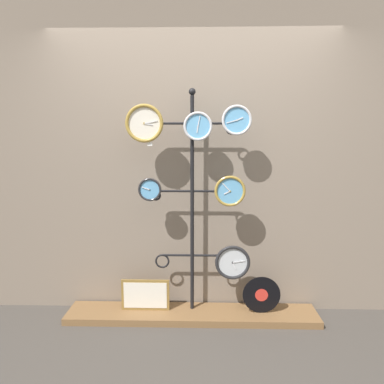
{
  "coord_description": "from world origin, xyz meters",
  "views": [
    {
      "loc": [
        0.09,
        -2.76,
        1.6
      ],
      "look_at": [
        0.0,
        0.36,
        1.13
      ],
      "focal_mm": 35.0,
      "sensor_mm": 36.0,
      "label": 1
    }
  ],
  "objects_px": {
    "clock_top_left": "(144,123)",
    "clock_middle_right": "(230,191)",
    "clock_bottom_right": "(233,262)",
    "picture_frame": "(145,295)",
    "display_stand": "(192,246)",
    "clock_top_right": "(237,120)",
    "vinyl_record": "(262,295)",
    "clock_top_center": "(198,126)",
    "clock_middle_left": "(150,190)"
  },
  "relations": [
    {
      "from": "clock_top_left",
      "to": "vinyl_record",
      "type": "bearing_deg",
      "value": 1.99
    },
    {
      "from": "clock_middle_left",
      "to": "clock_bottom_right",
      "type": "relative_size",
      "value": 0.65
    },
    {
      "from": "display_stand",
      "to": "clock_top_right",
      "type": "distance_m",
      "value": 1.14
    },
    {
      "from": "clock_bottom_right",
      "to": "clock_top_center",
      "type": "bearing_deg",
      "value": 175.61
    },
    {
      "from": "clock_top_left",
      "to": "picture_frame",
      "type": "relative_size",
      "value": 0.73
    },
    {
      "from": "clock_bottom_right",
      "to": "picture_frame",
      "type": "distance_m",
      "value": 0.83
    },
    {
      "from": "clock_top_left",
      "to": "clock_top_right",
      "type": "height_order",
      "value": "clock_top_left"
    },
    {
      "from": "clock_top_left",
      "to": "vinyl_record",
      "type": "height_order",
      "value": "clock_top_left"
    },
    {
      "from": "clock_top_center",
      "to": "picture_frame",
      "type": "relative_size",
      "value": 0.56
    },
    {
      "from": "clock_top_left",
      "to": "clock_top_right",
      "type": "relative_size",
      "value": 1.28
    },
    {
      "from": "clock_top_left",
      "to": "picture_frame",
      "type": "bearing_deg",
      "value": 115.03
    },
    {
      "from": "clock_top_center",
      "to": "clock_middle_left",
      "type": "height_order",
      "value": "clock_top_center"
    },
    {
      "from": "vinyl_record",
      "to": "display_stand",
      "type": "bearing_deg",
      "value": 173.32
    },
    {
      "from": "clock_top_center",
      "to": "picture_frame",
      "type": "xyz_separation_m",
      "value": [
        -0.46,
        0.04,
        -1.47
      ]
    },
    {
      "from": "clock_top_right",
      "to": "display_stand",
      "type": "bearing_deg",
      "value": 163.72
    },
    {
      "from": "clock_top_center",
      "to": "clock_top_right",
      "type": "distance_m",
      "value": 0.32
    },
    {
      "from": "clock_top_right",
      "to": "clock_middle_left",
      "type": "height_order",
      "value": "clock_top_right"
    },
    {
      "from": "clock_middle_right",
      "to": "picture_frame",
      "type": "relative_size",
      "value": 0.61
    },
    {
      "from": "clock_middle_left",
      "to": "clock_middle_right",
      "type": "distance_m",
      "value": 0.67
    },
    {
      "from": "clock_top_right",
      "to": "clock_bottom_right",
      "type": "relative_size",
      "value": 0.81
    },
    {
      "from": "clock_top_left",
      "to": "clock_middle_right",
      "type": "xyz_separation_m",
      "value": [
        0.7,
        -0.0,
        -0.55
      ]
    },
    {
      "from": "display_stand",
      "to": "clock_middle_right",
      "type": "xyz_separation_m",
      "value": [
        0.32,
        -0.11,
        0.5
      ]
    },
    {
      "from": "clock_top_center",
      "to": "vinyl_record",
      "type": "relative_size",
      "value": 0.72
    },
    {
      "from": "clock_top_left",
      "to": "clock_bottom_right",
      "type": "distance_m",
      "value": 1.38
    },
    {
      "from": "clock_top_left",
      "to": "clock_middle_right",
      "type": "distance_m",
      "value": 0.89
    },
    {
      "from": "vinyl_record",
      "to": "picture_frame",
      "type": "distance_m",
      "value": 1.02
    },
    {
      "from": "clock_top_center",
      "to": "clock_middle_left",
      "type": "distance_m",
      "value": 0.66
    },
    {
      "from": "clock_middle_left",
      "to": "clock_bottom_right",
      "type": "distance_m",
      "value": 0.94
    },
    {
      "from": "clock_top_right",
      "to": "clock_middle_right",
      "type": "bearing_deg",
      "value": -177.95
    },
    {
      "from": "clock_top_right",
      "to": "clock_middle_left",
      "type": "relative_size",
      "value": 1.25
    },
    {
      "from": "clock_top_center",
      "to": "clock_top_right",
      "type": "bearing_deg",
      "value": -4.77
    },
    {
      "from": "picture_frame",
      "to": "clock_top_center",
      "type": "bearing_deg",
      "value": -4.64
    },
    {
      "from": "clock_middle_left",
      "to": "clock_middle_right",
      "type": "xyz_separation_m",
      "value": [
        0.67,
        -0.01,
        -0.01
      ]
    },
    {
      "from": "display_stand",
      "to": "clock_top_left",
      "type": "height_order",
      "value": "display_stand"
    },
    {
      "from": "clock_bottom_right",
      "to": "vinyl_record",
      "type": "height_order",
      "value": "clock_bottom_right"
    },
    {
      "from": "clock_middle_left",
      "to": "clock_top_center",
      "type": "bearing_deg",
      "value": 2.71
    },
    {
      "from": "clock_top_left",
      "to": "picture_frame",
      "type": "xyz_separation_m",
      "value": [
        -0.03,
        0.06,
        -1.5
      ]
    },
    {
      "from": "clock_bottom_right",
      "to": "picture_frame",
      "type": "xyz_separation_m",
      "value": [
        -0.76,
        0.06,
        -0.33
      ]
    },
    {
      "from": "clock_top_left",
      "to": "clock_bottom_right",
      "type": "height_order",
      "value": "clock_top_left"
    },
    {
      "from": "clock_bottom_right",
      "to": "picture_frame",
      "type": "bearing_deg",
      "value": 175.46
    },
    {
      "from": "clock_middle_left",
      "to": "picture_frame",
      "type": "distance_m",
      "value": 0.96
    },
    {
      "from": "display_stand",
      "to": "clock_middle_right",
      "type": "height_order",
      "value": "display_stand"
    },
    {
      "from": "display_stand",
      "to": "clock_top_left",
      "type": "relative_size",
      "value": 6.38
    },
    {
      "from": "clock_middle_left",
      "to": "clock_middle_right",
      "type": "height_order",
      "value": "clock_middle_right"
    },
    {
      "from": "clock_top_center",
      "to": "clock_top_right",
      "type": "xyz_separation_m",
      "value": [
        0.31,
        -0.03,
        0.05
      ]
    },
    {
      "from": "clock_top_right",
      "to": "clock_middle_left",
      "type": "xyz_separation_m",
      "value": [
        -0.71,
        0.01,
        -0.57
      ]
    },
    {
      "from": "clock_top_right",
      "to": "clock_bottom_right",
      "type": "height_order",
      "value": "clock_top_right"
    },
    {
      "from": "vinyl_record",
      "to": "clock_top_left",
      "type": "bearing_deg",
      "value": -178.01
    },
    {
      "from": "clock_top_center",
      "to": "clock_top_left",
      "type": "bearing_deg",
      "value": -176.57
    },
    {
      "from": "clock_top_center",
      "to": "picture_frame",
      "type": "bearing_deg",
      "value": 175.36
    }
  ]
}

